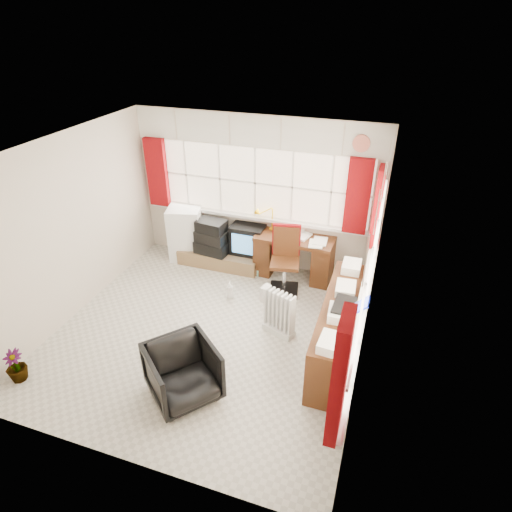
{
  "coord_description": "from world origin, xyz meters",
  "views": [
    {
      "loc": [
        2.04,
        -4.06,
        3.84
      ],
      "look_at": [
        0.49,
        0.55,
        1.0
      ],
      "focal_mm": 30.0,
      "sensor_mm": 36.0,
      "label": 1
    }
  ],
  "objects": [
    {
      "name": "flower_vase",
      "position": [
        -1.8,
        -1.48,
        0.21
      ],
      "size": [
        0.26,
        0.26,
        0.42
      ],
      "primitive_type": "imported",
      "rotation": [
        0.0,
        0.0,
        0.1
      ],
      "color": "black",
      "rests_on": "ground"
    },
    {
      "name": "mini_fridge",
      "position": [
        -1.2,
        1.8,
        0.47
      ],
      "size": [
        0.67,
        0.67,
        0.94
      ],
      "color": "white",
      "rests_on": "ground"
    },
    {
      "name": "radiator",
      "position": [
        0.9,
        0.31,
        0.27
      ],
      "size": [
        0.47,
        0.32,
        0.66
      ],
      "color": "white",
      "rests_on": "ground"
    },
    {
      "name": "task_chair",
      "position": [
        0.68,
        1.4,
        0.56
      ],
      "size": [
        0.52,
        0.54,
        1.05
      ],
      "color": "black",
      "rests_on": "ground"
    },
    {
      "name": "window_right",
      "position": [
        1.94,
        0.0,
        0.95
      ],
      "size": [
        0.12,
        3.7,
        3.6
      ],
      "color": "#FFE8C9",
      "rests_on": "room_walls"
    },
    {
      "name": "crt_tv",
      "position": [
        -0.08,
        1.9,
        0.5
      ],
      "size": [
        0.55,
        0.52,
        0.5
      ],
      "color": "black",
      "rests_on": "tv_bench"
    },
    {
      "name": "tv_bench",
      "position": [
        -0.55,
        1.72,
        0.12
      ],
      "size": [
        1.4,
        0.5,
        0.25
      ],
      "primitive_type": "cube",
      "color": "#866143",
      "rests_on": "ground"
    },
    {
      "name": "curtains",
      "position": [
        0.92,
        0.93,
        1.46
      ],
      "size": [
        3.83,
        3.83,
        1.15
      ],
      "color": "maroon",
      "rests_on": "room_walls"
    },
    {
      "name": "desk_lamp",
      "position": [
        0.3,
        1.92,
        0.98
      ],
      "size": [
        0.16,
        0.14,
        0.39
      ],
      "color": "yellow",
      "rests_on": "desk"
    },
    {
      "name": "credenza",
      "position": [
        1.73,
        0.2,
        0.39
      ],
      "size": [
        0.5,
        2.0,
        0.85
      ],
      "color": "#592C14",
      "rests_on": "ground"
    },
    {
      "name": "hifi_stack",
      "position": [
        -0.65,
        1.66,
        0.52
      ],
      "size": [
        0.6,
        0.42,
        0.59
      ],
      "color": "black",
      "rests_on": "tv_bench"
    },
    {
      "name": "spray_bottle_b",
      "position": [
        0.17,
        1.58,
        0.09
      ],
      "size": [
        0.1,
        0.1,
        0.17
      ],
      "primitive_type": "imported",
      "rotation": [
        0.0,
        0.0,
        -0.39
      ],
      "color": "#8ACEBD",
      "rests_on": "ground"
    },
    {
      "name": "spray_bottle_a",
      "position": [
        -0.03,
        0.86,
        0.14
      ],
      "size": [
        0.12,
        0.12,
        0.28
      ],
      "primitive_type": "imported",
      "rotation": [
        0.0,
        0.0,
        0.16
      ],
      "color": "white",
      "rests_on": "ground"
    },
    {
      "name": "file_tray",
      "position": [
        1.77,
        0.03,
        0.82
      ],
      "size": [
        0.32,
        0.41,
        0.13
      ],
      "primitive_type": "cube",
      "rotation": [
        0.0,
        0.0,
        -0.04
      ],
      "color": "black",
      "rests_on": "credenza"
    },
    {
      "name": "room_walls",
      "position": [
        0.0,
        0.0,
        1.5
      ],
      "size": [
        4.0,
        4.0,
        4.0
      ],
      "color": "beige",
      "rests_on": "ground"
    },
    {
      "name": "ground",
      "position": [
        0.0,
        0.0,
        0.0
      ],
      "size": [
        4.0,
        4.0,
        0.0
      ],
      "primitive_type": "plane",
      "color": "beige",
      "rests_on": "ground"
    },
    {
      "name": "office_chair",
      "position": [
        0.17,
        -1.06,
        0.33
      ],
      "size": [
        1.02,
        1.02,
        0.67
      ],
      "primitive_type": "imported",
      "rotation": [
        0.0,
        0.0,
        0.86
      ],
      "color": "black",
      "rests_on": "ground"
    },
    {
      "name": "overhead_cabinets",
      "position": [
        0.98,
        0.98,
        2.25
      ],
      "size": [
        3.98,
        3.98,
        0.48
      ],
      "color": "silver",
      "rests_on": "room_walls"
    },
    {
      "name": "window_back",
      "position": [
        0.0,
        1.94,
        0.95
      ],
      "size": [
        3.7,
        0.12,
        3.6
      ],
      "color": "#FFE8C9",
      "rests_on": "room_walls"
    },
    {
      "name": "desk",
      "position": [
        0.73,
        1.8,
        0.4
      ],
      "size": [
        1.26,
        0.65,
        0.75
      ],
      "color": "#592C14",
      "rests_on": "ground"
    }
  ]
}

